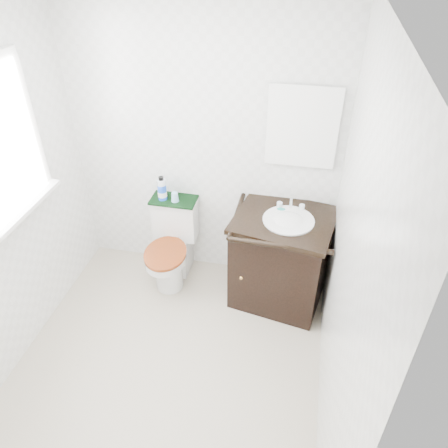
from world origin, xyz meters
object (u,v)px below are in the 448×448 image
at_px(toilet, 173,247).
at_px(vanity, 281,257).
at_px(mouthwash_bottle, 162,189).
at_px(trash_bin, 247,284).
at_px(cup, 175,197).

height_order(toilet, vanity, vanity).
relative_size(toilet, mouthwash_bottle, 3.46).
bearing_deg(trash_bin, cup, 161.27).
relative_size(toilet, cup, 9.05).
bearing_deg(cup, vanity, -9.68).
distance_m(trash_bin, cup, 0.96).
xyz_separation_m(toilet, vanity, (0.95, -0.07, 0.11)).
bearing_deg(cup, toilet, -103.95).
xyz_separation_m(vanity, cup, (-0.93, 0.16, 0.36)).
relative_size(vanity, trash_bin, 3.30).
xyz_separation_m(toilet, trash_bin, (0.69, -0.13, -0.18)).
height_order(toilet, cup, cup).
bearing_deg(cup, mouthwash_bottle, 174.71).
bearing_deg(toilet, trash_bin, -11.08).
bearing_deg(mouthwash_bottle, vanity, -9.22).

